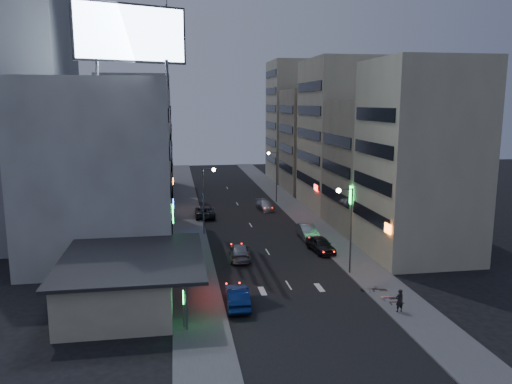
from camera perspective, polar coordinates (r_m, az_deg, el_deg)
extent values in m
plane|color=black|center=(40.82, 5.03, -12.53)|extent=(180.00, 180.00, 0.00)
cube|color=#4C4C4F|center=(68.29, -7.79, -3.18)|extent=(4.00, 120.00, 0.12)
cube|color=#4C4C4F|center=(70.48, 5.34, -2.70)|extent=(4.00, 120.00, 0.12)
cube|color=#BCB393|center=(41.14, -15.23, -9.99)|extent=(8.00, 12.00, 3.60)
cube|color=black|center=(40.42, -13.94, -7.37)|extent=(11.00, 13.00, 0.25)
cube|color=black|center=(40.47, -8.05, -8.11)|extent=(0.12, 4.00, 0.90)
cube|color=#FF1E14|center=(40.47, -7.94, -8.10)|extent=(0.04, 3.70, 0.70)
cube|color=beige|center=(57.34, -16.76, 3.01)|extent=(14.00, 24.00, 18.00)
cube|color=gray|center=(61.71, -25.24, 10.41)|extent=(10.00, 14.00, 34.00)
cube|color=#BCB393|center=(53.26, 18.20, 3.50)|extent=(10.00, 11.00, 20.00)
cube|color=tan|center=(64.03, 13.79, 2.96)|extent=(11.00, 12.00, 16.00)
cube|color=#BCB393|center=(75.67, 9.69, 6.46)|extent=(10.00, 14.00, 22.00)
cube|color=beige|center=(81.87, -13.54, 5.89)|extent=(11.00, 10.00, 20.00)
cube|color=gray|center=(95.03, -13.22, 4.95)|extent=(12.00, 10.00, 15.00)
cube|color=tan|center=(90.24, 6.86, 5.84)|extent=(11.00, 12.00, 18.00)
cube|color=#BCB393|center=(103.70, 5.01, 8.09)|extent=(12.00, 12.00, 24.00)
cylinder|color=#595B60|center=(46.99, -17.72, 13.40)|extent=(0.30, 0.30, 1.50)
cylinder|color=#595B60|center=(46.54, -10.18, 13.75)|extent=(0.30, 0.30, 1.50)
cube|color=black|center=(46.96, -14.13, 17.19)|extent=(9.52, 3.75, 5.00)
cube|color=#B9D8F7|center=(46.75, -14.06, 17.23)|extent=(9.04, 3.34, 4.60)
cylinder|color=#595B60|center=(46.76, 10.81, -4.38)|extent=(0.16, 0.16, 8.00)
cylinder|color=#595B60|center=(45.71, 10.15, 0.31)|extent=(1.40, 0.10, 0.10)
sphere|color=#FFD88C|center=(45.53, 9.43, 0.16)|extent=(0.44, 0.44, 0.44)
cylinder|color=#595B60|center=(59.67, -6.04, -1.09)|extent=(0.16, 0.16, 8.00)
cylinder|color=#595B60|center=(59.08, -5.43, 2.64)|extent=(1.40, 0.10, 0.10)
sphere|color=#FFD88C|center=(59.14, -4.85, 2.56)|extent=(0.44, 0.44, 0.44)
cylinder|color=#595B60|center=(78.92, 2.37, 1.72)|extent=(0.16, 0.16, 8.00)
cylinder|color=#595B60|center=(78.30, 1.88, 4.53)|extent=(1.40, 0.10, 0.10)
sphere|color=#FFD88C|center=(78.20, 1.45, 4.45)|extent=(0.44, 0.44, 0.44)
imported|color=black|center=(53.89, 7.41, -5.98)|extent=(2.50, 4.96, 1.62)
imported|color=#A9AAB1|center=(58.92, 5.89, -4.54)|extent=(1.73, 4.92, 1.62)
imported|color=#28292E|center=(69.70, -5.86, -2.24)|extent=(2.80, 5.76, 1.58)
imported|color=#A6A8AE|center=(73.96, 1.08, -1.55)|extent=(2.48, 4.94, 1.38)
imported|color=navy|center=(39.80, -2.16, -11.85)|extent=(1.88, 4.96, 1.62)
imported|color=gray|center=(51.12, -1.88, -6.86)|extent=(2.61, 5.39, 1.51)
imported|color=black|center=(39.98, 16.08, -11.85)|extent=(0.71, 0.53, 1.78)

